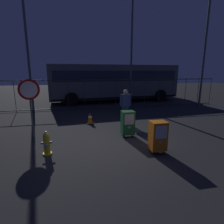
# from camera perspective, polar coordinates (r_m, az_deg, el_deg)

# --- Properties ---
(ground_plane) EXTENTS (60.00, 60.00, 0.00)m
(ground_plane) POSITION_cam_1_polar(r_m,az_deg,el_deg) (6.41, -0.48, -10.34)
(ground_plane) COLOR #262628
(fire_hydrant) EXTENTS (0.33, 0.31, 0.75)m
(fire_hydrant) POSITION_cam_1_polar(r_m,az_deg,el_deg) (5.94, -19.86, -9.37)
(fire_hydrant) COLOR yellow
(fire_hydrant) RESTS_ON ground_plane
(newspaper_box_primary) EXTENTS (0.48, 0.42, 1.02)m
(newspaper_box_primary) POSITION_cam_1_polar(r_m,az_deg,el_deg) (5.79, 14.22, -7.24)
(newspaper_box_primary) COLOR black
(newspaper_box_primary) RESTS_ON ground_plane
(newspaper_box_secondary) EXTENTS (0.48, 0.42, 1.02)m
(newspaper_box_secondary) POSITION_cam_1_polar(r_m,az_deg,el_deg) (7.04, 4.96, -3.33)
(newspaper_box_secondary) COLOR black
(newspaper_box_secondary) RESTS_ON ground_plane
(stop_sign) EXTENTS (0.71, 0.31, 2.23)m
(stop_sign) POSITION_cam_1_polar(r_m,az_deg,el_deg) (7.37, -24.43, 4.50)
(stop_sign) COLOR #4C4F54
(stop_sign) RESTS_ON ground_plane
(pedestrian) EXTENTS (0.55, 0.22, 1.67)m
(pedestrian) POSITION_cam_1_polar(r_m,az_deg,el_deg) (8.67, 4.26, 2.30)
(pedestrian) COLOR #382D51
(pedestrian) RESTS_ON ground_plane
(traffic_cone) EXTENTS (0.36, 0.36, 0.53)m
(traffic_cone) POSITION_cam_1_polar(r_m,az_deg,el_deg) (8.87, -6.90, -2.07)
(traffic_cone) COLOR black
(traffic_cone) RESTS_ON ground_plane
(fence_barrier) EXTENTS (18.03, 0.04, 2.00)m
(fence_barrier) POSITION_cam_1_polar(r_m,az_deg,el_deg) (12.19, -6.21, 5.61)
(fence_barrier) COLOR #2D2D33
(fence_barrier) RESTS_ON ground_plane
(bus_near) EXTENTS (10.67, 3.47, 3.00)m
(bus_near) POSITION_cam_1_polar(r_m,az_deg,el_deg) (15.43, 0.78, 9.73)
(bus_near) COLOR #4C5156
(bus_near) RESTS_ON ground_plane
(bus_far) EXTENTS (10.72, 3.72, 3.00)m
(bus_far) POSITION_cam_1_polar(r_m,az_deg,el_deg) (19.08, -0.58, 10.30)
(bus_far) COLOR gold
(bus_far) RESTS_ON ground_plane
(street_light_near_left) EXTENTS (0.32, 0.32, 7.30)m
(street_light_near_left) POSITION_cam_1_polar(r_m,az_deg,el_deg) (12.85, -25.20, 19.19)
(street_light_near_left) COLOR #4C4F54
(street_light_near_left) RESTS_ON ground_plane
(street_light_near_right) EXTENTS (0.32, 0.32, 8.19)m
(street_light_near_right) POSITION_cam_1_polar(r_m,az_deg,el_deg) (14.26, 27.45, 20.08)
(street_light_near_right) COLOR #4C4F54
(street_light_near_right) RESTS_ON ground_plane
(street_light_far_left) EXTENTS (0.32, 0.32, 8.62)m
(street_light_far_left) POSITION_cam_1_polar(r_m,az_deg,el_deg) (13.49, 6.24, 22.81)
(street_light_far_left) COLOR #4C4F54
(street_light_far_left) RESTS_ON ground_plane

